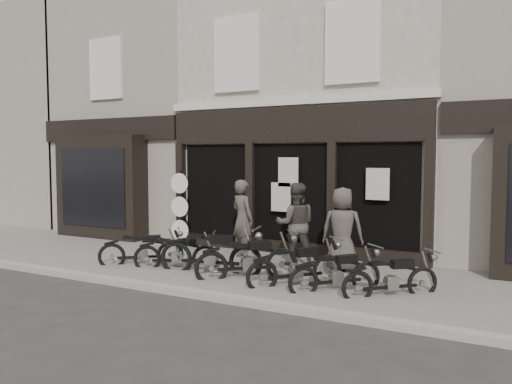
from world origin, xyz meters
The scene contains 17 objects.
ground_plane centered at (0.00, 0.00, 0.00)m, with size 90.00×90.00×0.00m, color #2D2B28.
pavement centered at (0.00, 0.90, 0.06)m, with size 30.00×4.20×0.12m, color #66625A.
kerb centered at (0.00, -1.25, 0.07)m, with size 30.00×0.25×0.13m, color gray.
central_building centered at (0.00, 5.95, 4.08)m, with size 7.30×6.22×8.34m.
neighbour_left centered at (-6.35, 5.90, 4.04)m, with size 5.60×6.73×8.34m.
filler_left centered at (-14.50, 6.00, 4.10)m, with size 11.00×6.00×8.20m, color gray.
motorcycle_0 centered at (-2.59, 0.18, 0.38)m, with size 1.66×1.44×0.95m.
motorcycle_1 centered at (-1.63, 0.26, 0.37)m, with size 1.80×1.16×0.94m.
motorcycle_2 centered at (-0.67, 0.22, 0.45)m, with size 2.34×0.86×1.14m.
motorcycle_3 centered at (0.27, 0.18, 0.42)m, with size 1.82×1.66×1.06m.
motorcycle_4 centered at (1.39, 0.13, 0.40)m, with size 1.57×1.70×1.00m.
motorcycle_5 centered at (2.22, 0.11, 0.37)m, with size 1.50×1.54×0.93m.
motorcycle_6 centered at (3.24, 0.19, 0.36)m, with size 1.56×1.45×0.92m.
man_left centered at (-0.83, 1.88, 1.10)m, with size 0.71×0.47×1.95m, color #444038.
man_centre centered at (0.69, 1.70, 1.08)m, with size 0.93×0.73×1.92m, color #3F3933.
man_right centered at (1.84, 1.60, 1.05)m, with size 0.91×0.59×1.86m, color #443E38.
advert_sign_post centered at (-2.93, 2.15, 1.10)m, with size 0.55×0.36×2.27m.
Camera 1 is at (5.22, -8.88, 2.63)m, focal length 35.00 mm.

